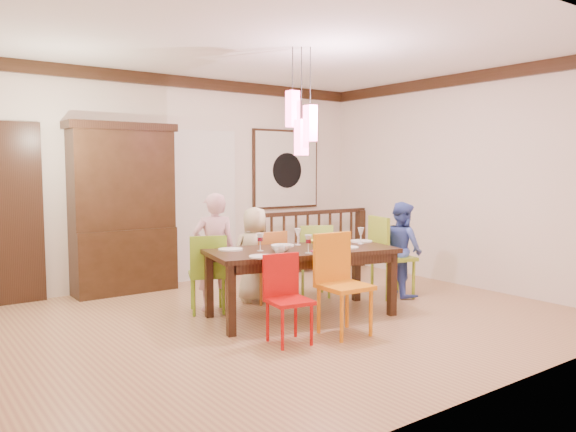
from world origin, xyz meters
TOP-DOWN VIEW (x-y plane):
  - floor at (0.00, 0.00)m, footprint 6.00×6.00m
  - ceiling at (0.00, 0.00)m, footprint 6.00×6.00m
  - wall_back at (0.00, 2.50)m, footprint 6.00×0.00m
  - wall_right at (3.00, 0.00)m, footprint 0.00×5.00m
  - crown_molding at (0.00, 0.00)m, footprint 6.00×5.00m
  - white_doorway at (0.35, 2.46)m, footprint 0.97×0.05m
  - painting at (1.80, 2.46)m, footprint 1.25×0.06m
  - pendant_cluster at (0.20, -0.03)m, footprint 0.27×0.21m
  - dining_table at (0.20, -0.03)m, footprint 2.16×1.32m
  - chair_far_left at (-0.55, 0.74)m, footprint 0.52×0.52m
  - chair_far_mid at (0.26, 0.77)m, footprint 0.40×0.40m
  - chair_far_right at (0.91, 0.66)m, footprint 0.55×0.55m
  - chair_near_left at (-0.47, -0.72)m, footprint 0.42×0.42m
  - chair_near_mid at (0.13, -0.82)m, footprint 0.47×0.47m
  - chair_end_right at (1.70, 0.03)m, footprint 0.57×0.57m
  - china_hutch at (-0.94, 2.30)m, footprint 1.39×0.46m
  - balustrade at (1.95, 1.95)m, footprint 2.08×0.12m
  - person_far_left at (-0.43, 0.78)m, footprint 0.57×0.46m
  - person_far_mid at (0.16, 0.84)m, footprint 0.65×0.52m
  - person_end_right at (1.84, 0.01)m, footprint 0.58×0.67m
  - serving_bowl at (0.50, -0.05)m, footprint 0.38×0.38m
  - small_bowl at (-0.09, -0.05)m, footprint 0.23×0.23m
  - cup_left at (-0.22, -0.22)m, footprint 0.13×0.13m
  - cup_right at (0.71, 0.11)m, footprint 0.13×0.13m
  - plate_far_left at (-0.48, 0.33)m, footprint 0.26×0.26m
  - plate_far_mid at (0.15, 0.25)m, footprint 0.26×0.26m
  - plate_far_right at (0.89, 0.32)m, footprint 0.26×0.26m
  - plate_near_left at (-0.47, -0.28)m, footprint 0.26×0.26m
  - plate_near_mid at (0.62, -0.30)m, footprint 0.26×0.26m
  - plate_end_right at (1.11, -0.01)m, footprint 0.26×0.26m
  - wine_glass_a at (-0.26, 0.08)m, footprint 0.08×0.08m
  - wine_glass_b at (0.34, 0.21)m, footprint 0.08×0.08m
  - wine_glass_c at (0.05, -0.34)m, footprint 0.08×0.08m
  - wine_glass_d at (0.98, -0.14)m, footprint 0.08×0.08m
  - napkin at (0.22, -0.35)m, footprint 0.18×0.14m

SIDE VIEW (x-z plane):
  - floor at x=0.00m, z-range 0.00..0.00m
  - chair_near_left at x=-0.47m, z-range 0.06..0.88m
  - chair_far_mid at x=0.26m, z-range 0.06..0.93m
  - balustrade at x=1.95m, z-range 0.02..0.98m
  - chair_far_left at x=-0.55m, z-range 0.06..0.95m
  - chair_far_right at x=0.91m, z-range 0.07..0.99m
  - chair_near_mid at x=0.13m, z-range 0.07..1.06m
  - person_far_mid at x=0.16m, z-range 0.00..1.16m
  - chair_end_right at x=1.70m, z-range 0.07..1.10m
  - person_end_right at x=1.84m, z-range 0.00..1.20m
  - dining_table at x=0.20m, z-range 0.29..1.04m
  - person_far_left at x=-0.43m, z-range 0.00..1.34m
  - plate_far_left at x=-0.48m, z-range 0.75..0.76m
  - plate_far_mid at x=0.15m, z-range 0.75..0.76m
  - plate_far_right at x=0.89m, z-range 0.75..0.76m
  - plate_near_left at x=-0.47m, z-range 0.75..0.76m
  - plate_near_mid at x=0.62m, z-range 0.75..0.76m
  - plate_end_right at x=1.11m, z-range 0.75..0.76m
  - napkin at x=0.22m, z-range 0.75..0.76m
  - small_bowl at x=-0.09m, z-range 0.75..0.81m
  - serving_bowl at x=0.50m, z-range 0.75..0.82m
  - cup_left at x=-0.22m, z-range 0.75..0.84m
  - cup_right at x=0.71m, z-range 0.75..0.85m
  - wine_glass_a at x=-0.26m, z-range 0.75..0.94m
  - wine_glass_b at x=0.34m, z-range 0.75..0.94m
  - wine_glass_c at x=0.05m, z-range 0.75..0.94m
  - wine_glass_d at x=0.98m, z-range 0.75..0.94m
  - white_doorway at x=0.35m, z-range -0.06..2.16m
  - china_hutch at x=-0.94m, z-range 0.01..2.21m
  - wall_back at x=0.00m, z-range -1.55..4.45m
  - wall_right at x=3.00m, z-range -1.05..3.95m
  - painting at x=1.80m, z-range 0.97..2.22m
  - pendant_cluster at x=0.20m, z-range 1.54..2.68m
  - crown_molding at x=0.00m, z-range 2.74..2.90m
  - ceiling at x=0.00m, z-range 2.90..2.90m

